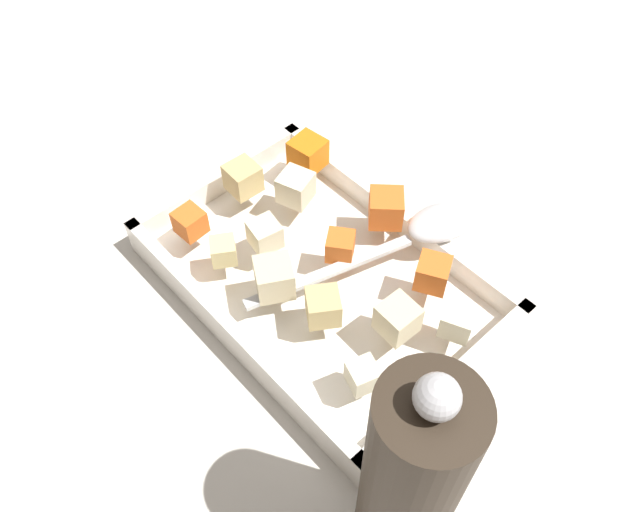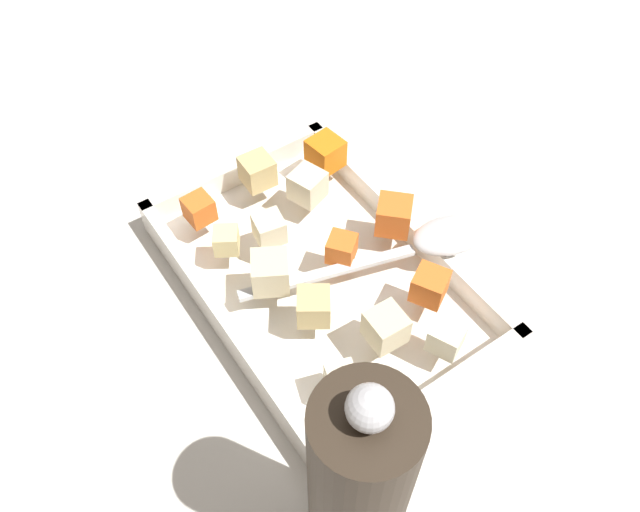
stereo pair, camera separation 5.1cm
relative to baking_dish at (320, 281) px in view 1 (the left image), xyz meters
name	(u,v)px [view 1 (the left image)]	position (x,y,z in m)	size (l,w,h in m)	color
ground_plane	(312,273)	(-0.02, 0.01, -0.01)	(4.00, 4.00, 0.00)	beige
baking_dish	(320,281)	(0.00, 0.00, 0.00)	(0.33, 0.22, 0.04)	white
carrot_chunk_corner_ne	(190,222)	(-0.11, -0.06, 0.04)	(0.03, 0.03, 0.03)	orange
carrot_chunk_center	(308,153)	(-0.10, 0.08, 0.04)	(0.03, 0.03, 0.03)	orange
carrot_chunk_far_left	(340,246)	(0.01, 0.02, 0.04)	(0.02, 0.02, 0.02)	orange
carrot_chunk_near_left	(433,273)	(0.08, 0.06, 0.04)	(0.03, 0.03, 0.03)	orange
carrot_chunk_mid_left	(386,208)	(0.00, 0.08, 0.04)	(0.03, 0.03, 0.03)	orange
potato_chunk_heap_side	(323,307)	(0.04, -0.04, 0.04)	(0.03, 0.03, 0.03)	tan
potato_chunk_corner_se	(457,321)	(0.13, 0.04, 0.04)	(0.03, 0.03, 0.03)	beige
potato_chunk_back_center	(265,234)	(-0.05, -0.02, 0.04)	(0.03, 0.03, 0.03)	beige
potato_chunk_front_center	(274,278)	(-0.01, -0.05, 0.04)	(0.03, 0.03, 0.03)	beige
potato_chunk_heap_top	(243,178)	(-0.12, 0.01, 0.04)	(0.03, 0.03, 0.03)	tan
potato_chunk_far_right	(363,375)	(0.11, -0.06, 0.04)	(0.02, 0.02, 0.02)	beige
potato_chunk_corner_sw	(296,187)	(-0.08, 0.04, 0.04)	(0.03, 0.03, 0.03)	beige
potato_chunk_under_handle	(223,251)	(-0.06, -0.06, 0.04)	(0.02, 0.02, 0.02)	#E0CC89
potato_chunk_near_right	(398,319)	(0.10, 0.00, 0.04)	(0.03, 0.03, 0.03)	beige
serving_spoon	(430,227)	(0.04, 0.10, 0.04)	(0.09, 0.24, 0.02)	silver
pepper_mill	(410,483)	(0.20, -0.11, 0.10)	(0.06, 0.06, 0.25)	#2D2319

